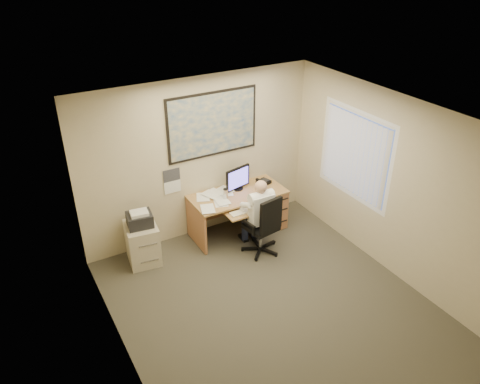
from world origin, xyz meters
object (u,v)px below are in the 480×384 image
person (260,216)px  office_chair (262,236)px  desk (254,204)px  filing_cabinet (142,240)px

person → office_chair: bearing=-93.9°
desk → office_chair: 0.81m
filing_cabinet → person: size_ratio=0.72×
office_chair → desk: bearing=59.4°
person → filing_cabinet: bearing=160.6°
office_chair → person: size_ratio=0.83×
desk → person: 0.74m
office_chair → person: person is taller
desk → filing_cabinet: bearing=179.9°
office_chair → person: 0.34m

